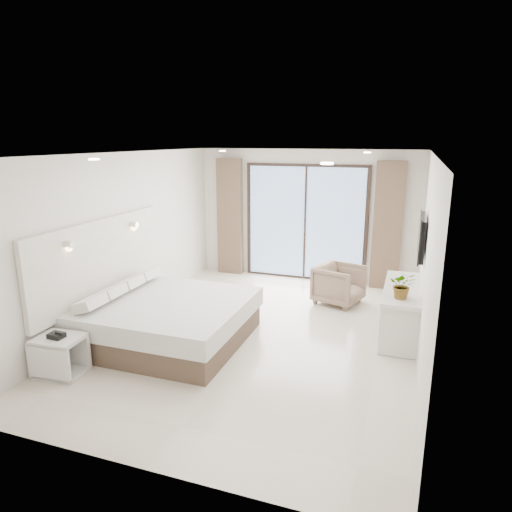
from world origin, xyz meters
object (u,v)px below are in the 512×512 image
Objects in this scene: bed at (167,320)px; console_desk at (402,300)px; nightstand at (60,356)px; armchair at (339,283)px.

console_desk is (3.23, 1.32, 0.24)m from bed.
nightstand is 4.73m from armchair.
nightstand is (-0.76, -1.33, -0.07)m from bed.
bed is 3.81× the size of nightstand.
armchair is (2.89, 3.75, 0.13)m from nightstand.
bed is 3.50m from console_desk.
console_desk is (3.99, 2.65, 0.31)m from nightstand.
bed is 3.22m from armchair.
nightstand is 0.35× the size of console_desk.
nightstand is at bearing -119.78° from bed.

